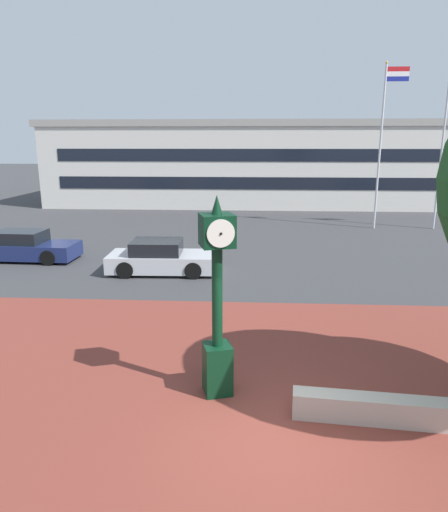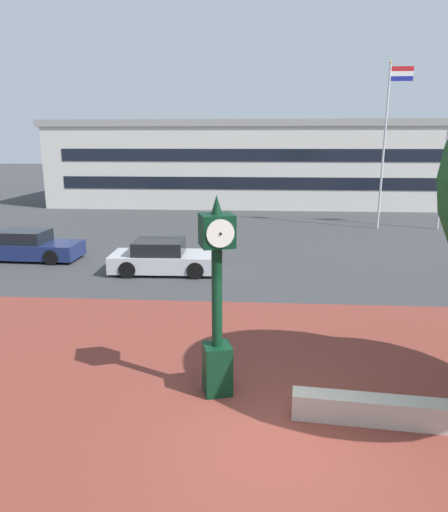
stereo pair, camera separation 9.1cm
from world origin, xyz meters
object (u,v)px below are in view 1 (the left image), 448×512
street_clock (217,305)px  civic_building (250,162)px  car_street_near (25,247)px  car_street_mid (161,258)px  flagpole_secondary (447,143)px  flagpole_primary (383,138)px

street_clock → civic_building: bearing=72.3°
car_street_near → civic_building: size_ratio=0.14×
car_street_mid → flagpole_secondary: size_ratio=0.51×
car_street_near → flagpole_primary: flagpole_primary is taller
car_street_mid → flagpole_secondary: flagpole_secondary is taller
street_clock → car_street_near: 13.89m
street_clock → civic_building: (0.48, 31.62, 1.41)m
car_street_near → car_street_mid: 6.49m
car_street_mid → civic_building: size_ratio=0.13×
flagpole_secondary → car_street_near: bearing=-157.6°
street_clock → car_street_near: size_ratio=0.91×
flagpole_primary → flagpole_secondary: 3.60m
car_street_mid → flagpole_primary: (10.90, 10.21, 4.66)m
car_street_mid → street_clock: bearing=16.3°
car_street_mid → flagpole_primary: bearing=131.5°
street_clock → car_street_mid: (-2.85, 8.77, -1.32)m
car_street_mid → civic_building: 23.25m
car_street_near → car_street_mid: bearing=77.5°
flagpole_primary → flagpole_secondary: flagpole_primary is taller
street_clock → car_street_near: (-9.13, 10.39, -1.32)m
street_clock → flagpole_primary: bearing=50.2°
civic_building → car_street_near: bearing=-114.3°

